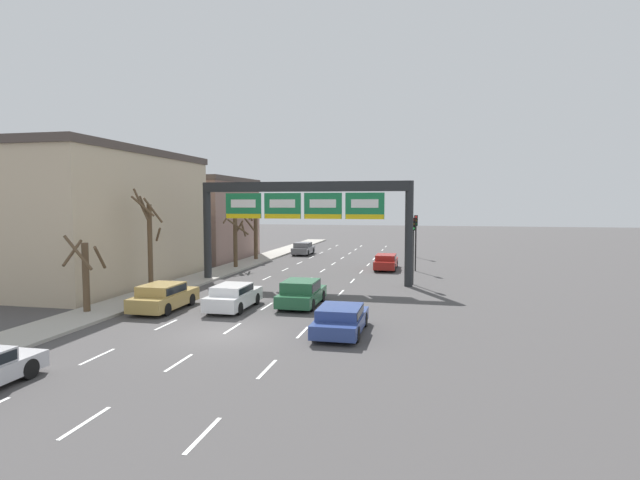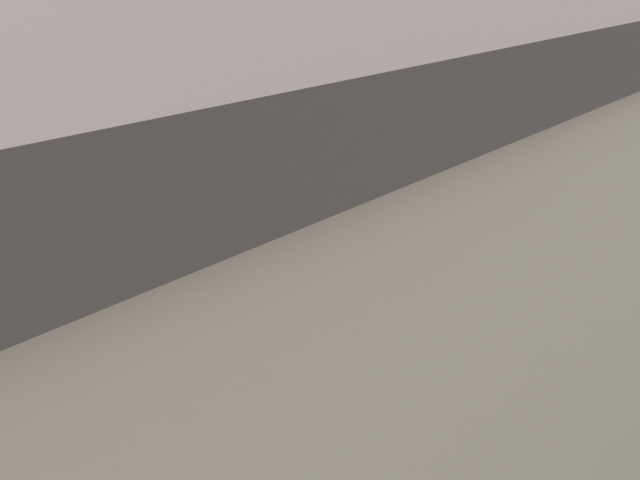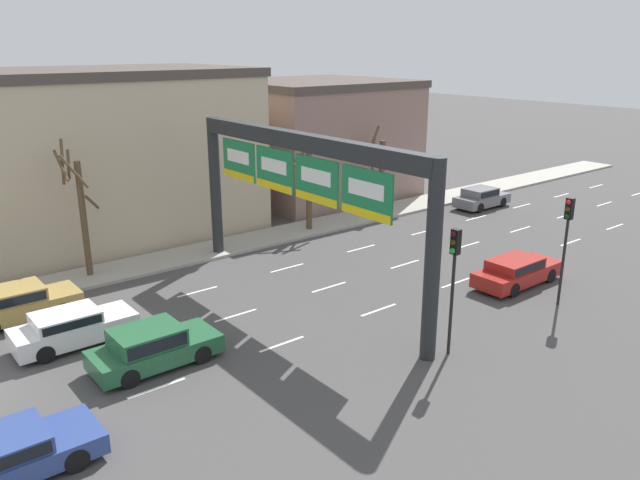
{
  "view_description": "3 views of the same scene",
  "coord_description": "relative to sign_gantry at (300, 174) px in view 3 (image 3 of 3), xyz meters",
  "views": [
    {
      "loc": [
        8.6,
        -19.99,
        5.68
      ],
      "look_at": [
        1.22,
        14.31,
        3.11
      ],
      "focal_mm": 28.0,
      "sensor_mm": 36.0,
      "label": 1
    },
    {
      "loc": [
        -20.31,
        1.12,
        9.89
      ],
      "look_at": [
        -0.99,
        14.82,
        2.21
      ],
      "focal_mm": 50.0,
      "sensor_mm": 36.0,
      "label": 2
    },
    {
      "loc": [
        20.6,
        -1.04,
        10.72
      ],
      "look_at": [
        2.45,
        13.5,
        3.38
      ],
      "focal_mm": 35.0,
      "sensor_mm": 36.0,
      "label": 3
    }
  ],
  "objects": [
    {
      "name": "tree_bare_third",
      "position": [
        -7.7,
        6.42,
        -2.64
      ],
      "size": [
        2.25,
        2.26,
        5.04
      ],
      "color": "brown",
      "rests_on": "sidewalk_left"
    },
    {
      "name": "building_far",
      "position": [
        -15.25,
        12.88,
        -1.35
      ],
      "size": [
        11.11,
        12.06,
        8.27
      ],
      "color": "gray",
      "rests_on": "ground_plane"
    },
    {
      "name": "tree_bare_furthest",
      "position": [
        -8.18,
        12.62,
        -2.68
      ],
      "size": [
        1.47,
        1.6,
        5.48
      ],
      "color": "brown",
      "rests_on": "sidewalk_left"
    },
    {
      "name": "building_near",
      "position": [
        -14.92,
        -3.1,
        -0.77
      ],
      "size": [
        10.44,
        16.72,
        9.44
      ],
      "color": "#C6B293",
      "rests_on": "ground_plane"
    },
    {
      "name": "car_gold",
      "position": [
        -5.1,
        -10.46,
        -4.73
      ],
      "size": [
        1.95,
        4.47,
        1.43
      ],
      "color": "#A88947",
      "rests_on": "ground_plane"
    },
    {
      "name": "car_blue",
      "position": [
        4.97,
        -13.22,
        -4.82
      ],
      "size": [
        1.97,
        4.43,
        1.23
      ],
      "color": "navy",
      "rests_on": "ground_plane"
    },
    {
      "name": "traffic_light_far_end",
      "position": [
        7.68,
        8.03,
        -2.14
      ],
      "size": [
        0.3,
        0.35,
        4.71
      ],
      "color": "black",
      "rests_on": "ground_plane"
    },
    {
      "name": "sign_gantry",
      "position": [
        0.0,
        0.0,
        0.0
      ],
      "size": [
        15.36,
        0.7,
        7.23
      ],
      "color": "#232628",
      "rests_on": "ground_plane"
    },
    {
      "name": "traffic_light_near_gantry",
      "position": [
        7.66,
        0.86,
        -2.14
      ],
      "size": [
        0.3,
        0.35,
        4.71
      ],
      "color": "black",
      "rests_on": "ground_plane"
    },
    {
      "name": "lane_dashes",
      "position": [
        -0.0,
        -0.9,
        -5.49
      ],
      "size": [
        6.72,
        67.0,
        0.01
      ],
      "color": "white",
      "rests_on": "ground_plane"
    },
    {
      "name": "tree_bare_second",
      "position": [
        -8.15,
        -6.63,
        -2.04
      ],
      "size": [
        1.72,
        1.66,
        6.46
      ],
      "color": "brown",
      "rests_on": "sidewalk_left"
    },
    {
      "name": "car_green",
      "position": [
        1.83,
        -7.84,
        -4.72
      ],
      "size": [
        1.97,
        4.39,
        1.45
      ],
      "color": "#235B38",
      "rests_on": "ground_plane"
    },
    {
      "name": "car_grey",
      "position": [
        -4.81,
        19.0,
        -4.76
      ],
      "size": [
        1.81,
        4.14,
        1.38
      ],
      "color": "slate",
      "rests_on": "ground_plane"
    },
    {
      "name": "car_red",
      "position": [
        5.18,
        8.59,
        -4.78
      ],
      "size": [
        1.81,
        4.82,
        1.31
      ],
      "color": "maroon",
      "rests_on": "ground_plane"
    },
    {
      "name": "car_white",
      "position": [
        -1.53,
        -9.48,
        -4.77
      ],
      "size": [
        1.81,
        4.37,
        1.35
      ],
      "color": "silver",
      "rests_on": "ground_plane"
    }
  ]
}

